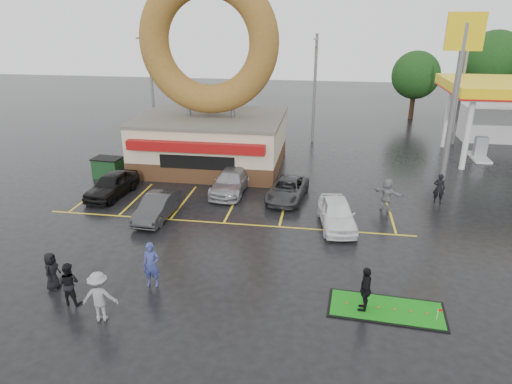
# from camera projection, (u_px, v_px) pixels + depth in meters

# --- Properties ---
(ground) EXTENTS (120.00, 120.00, 0.00)m
(ground) POSITION_uv_depth(u_px,v_px,m) (208.00, 254.00, 21.36)
(ground) COLOR black
(ground) RESTS_ON ground
(donut_shop) EXTENTS (10.20, 8.70, 13.50)m
(donut_shop) POSITION_uv_depth(u_px,v_px,m) (210.00, 105.00, 32.09)
(donut_shop) COLOR #472B19
(donut_shop) RESTS_ON ground
(shell_sign) EXTENTS (2.20, 0.36, 10.60)m
(shell_sign) POSITION_uv_depth(u_px,v_px,m) (460.00, 68.00, 27.82)
(shell_sign) COLOR slate
(shell_sign) RESTS_ON ground
(streetlight_left) EXTENTS (0.40, 2.21, 9.00)m
(streetlight_left) POSITION_uv_depth(u_px,v_px,m) (151.00, 84.00, 39.37)
(streetlight_left) COLOR slate
(streetlight_left) RESTS_ON ground
(streetlight_mid) EXTENTS (0.40, 2.21, 9.00)m
(streetlight_mid) POSITION_uv_depth(u_px,v_px,m) (315.00, 86.00, 38.27)
(streetlight_mid) COLOR slate
(streetlight_mid) RESTS_ON ground
(streetlight_right) EXTENTS (0.40, 2.21, 9.00)m
(streetlight_right) POSITION_uv_depth(u_px,v_px,m) (462.00, 88.00, 37.45)
(streetlight_right) COLOR slate
(streetlight_right) RESTS_ON ground
(tree_far_c) EXTENTS (6.30, 6.30, 9.00)m
(tree_far_c) POSITION_uv_depth(u_px,v_px,m) (494.00, 61.00, 47.31)
(tree_far_c) COLOR #332114
(tree_far_c) RESTS_ON ground
(tree_far_d) EXTENTS (4.90, 4.90, 7.00)m
(tree_far_d) POSITION_uv_depth(u_px,v_px,m) (416.00, 75.00, 47.10)
(tree_far_d) COLOR #332114
(tree_far_d) RESTS_ON ground
(car_black) EXTENTS (2.24, 4.50, 1.47)m
(car_black) POSITION_uv_depth(u_px,v_px,m) (112.00, 185.00, 27.88)
(car_black) COLOR black
(car_black) RESTS_ON ground
(car_dgrey) EXTENTS (1.57, 4.05, 1.31)m
(car_dgrey) POSITION_uv_depth(u_px,v_px,m) (157.00, 207.00, 24.88)
(car_dgrey) COLOR #2D2D2F
(car_dgrey) RESTS_ON ground
(car_silver) EXTENTS (2.15, 4.83, 1.38)m
(car_silver) POSITION_uv_depth(u_px,v_px,m) (231.00, 181.00, 28.55)
(car_silver) COLOR #949398
(car_silver) RESTS_ON ground
(car_grey) EXTENTS (2.58, 4.63, 1.23)m
(car_grey) POSITION_uv_depth(u_px,v_px,m) (287.00, 189.00, 27.48)
(car_grey) COLOR #323235
(car_grey) RESTS_ON ground
(car_white) EXTENTS (2.30, 4.49, 1.46)m
(car_white) POSITION_uv_depth(u_px,v_px,m) (337.00, 213.00, 23.89)
(car_white) COLOR white
(car_white) RESTS_ON ground
(person_blue) EXTENTS (0.74, 0.52, 1.94)m
(person_blue) POSITION_uv_depth(u_px,v_px,m) (151.00, 265.00, 18.55)
(person_blue) COLOR navy
(person_blue) RESTS_ON ground
(person_blackjkt) EXTENTS (0.88, 0.70, 1.74)m
(person_blackjkt) POSITION_uv_depth(u_px,v_px,m) (69.00, 284.00, 17.44)
(person_blackjkt) COLOR black
(person_blackjkt) RESTS_ON ground
(person_hoodie) EXTENTS (1.38, 0.94, 1.96)m
(person_hoodie) POSITION_uv_depth(u_px,v_px,m) (100.00, 297.00, 16.45)
(person_hoodie) COLOR gray
(person_hoodie) RESTS_ON ground
(person_bystander) EXTENTS (0.52, 0.79, 1.61)m
(person_bystander) POSITION_uv_depth(u_px,v_px,m) (52.00, 271.00, 18.41)
(person_bystander) COLOR black
(person_bystander) RESTS_ON ground
(person_cameraman) EXTENTS (0.65, 1.15, 1.85)m
(person_cameraman) POSITION_uv_depth(u_px,v_px,m) (366.00, 289.00, 16.98)
(person_cameraman) COLOR black
(person_cameraman) RESTS_ON ground
(person_walker_near) EXTENTS (1.80, 1.37, 1.89)m
(person_walker_near) POSITION_uv_depth(u_px,v_px,m) (387.00, 194.00, 25.82)
(person_walker_near) COLOR gray
(person_walker_near) RESTS_ON ground
(person_walker_far) EXTENTS (0.76, 0.61, 1.80)m
(person_walker_far) POSITION_uv_depth(u_px,v_px,m) (439.00, 188.00, 26.83)
(person_walker_far) COLOR black
(person_walker_far) RESTS_ON ground
(dumpster) EXTENTS (1.89, 1.35, 1.30)m
(dumpster) POSITION_uv_depth(u_px,v_px,m) (108.00, 168.00, 31.12)
(dumpster) COLOR #18401E
(dumpster) RESTS_ON ground
(putting_green) EXTENTS (4.46, 2.18, 0.54)m
(putting_green) POSITION_uv_depth(u_px,v_px,m) (386.00, 309.00, 17.31)
(putting_green) COLOR black
(putting_green) RESTS_ON ground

